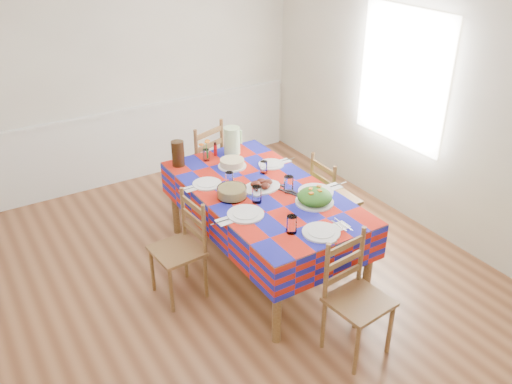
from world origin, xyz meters
TOP-DOWN VIEW (x-y plane):
  - room at (0.00, 0.00)m, footprint 4.58×5.08m
  - wainscot at (0.00, 2.48)m, footprint 4.41×0.06m
  - window_right at (2.23, 0.30)m, footprint 0.00×1.40m
  - dining_table at (0.41, 0.09)m, footprint 1.11×2.06m
  - setting_near_head at (0.35, -0.71)m, footprint 0.49×0.33m
  - setting_left_near at (0.12, -0.15)m, footprint 0.56×0.34m
  - setting_left_far at (0.09, 0.41)m, footprint 0.49×0.29m
  - setting_right_near at (0.72, -0.15)m, footprint 0.60×0.34m
  - setting_right_far at (0.71, 0.45)m, footprint 0.48×0.27m
  - meat_platter at (0.42, 0.13)m, footprint 0.36×0.26m
  - salad_platter at (0.66, -0.34)m, footprint 0.33×0.33m
  - pasta_bowl at (0.11, 0.13)m, footprint 0.26×0.26m
  - cake at (0.42, 0.66)m, footprint 0.28×0.28m
  - serving_utensils at (0.58, -0.00)m, footprint 0.16×0.35m
  - flower_vase at (0.27, 0.92)m, footprint 0.14×0.11m
  - hot_sauce at (0.40, 0.98)m, footprint 0.03×0.03m
  - green_pitcher at (0.57, 0.93)m, footprint 0.17×0.17m
  - tea_pitcher at (-0.02, 0.97)m, footprint 0.13×0.13m
  - name_card at (0.39, -0.91)m, footprint 0.08×0.03m
  - chair_near at (0.40, -1.21)m, footprint 0.47×0.45m
  - chair_far at (0.42, 1.39)m, footprint 0.57×0.56m
  - chair_left at (-0.42, 0.09)m, footprint 0.42×0.44m
  - chair_right at (1.23, 0.09)m, footprint 0.41×0.43m

SIDE VIEW (x-z plane):
  - chair_right at x=1.23m, z-range -0.01..0.93m
  - chair_left at x=-0.42m, z-range -0.01..0.93m
  - chair_near at x=0.40m, z-range -0.01..0.96m
  - wainscot at x=0.00m, z-range 0.03..0.95m
  - chair_far at x=0.42m, z-range -0.01..1.03m
  - dining_table at x=0.41m, z-range 0.31..1.11m
  - serving_utensils at x=0.58m, z-range 0.80..0.81m
  - name_card at x=0.39m, z-range 0.80..0.82m
  - setting_right_far at x=0.71m, z-range 0.77..0.89m
  - meat_platter at x=0.42m, z-range 0.80..0.87m
  - setting_left_far at x=0.09m, z-range 0.77..0.90m
  - setting_near_head at x=0.35m, z-range 0.76..0.91m
  - setting_left_near at x=0.12m, z-range 0.76..0.91m
  - setting_right_near at x=0.72m, z-range 0.76..0.91m
  - cake at x=0.42m, z-range 0.80..0.88m
  - pasta_bowl at x=0.11m, z-range 0.80..0.90m
  - salad_platter at x=0.66m, z-range 0.79..0.93m
  - hot_sauce at x=0.40m, z-range 0.80..0.95m
  - flower_vase at x=0.27m, z-range 0.78..1.00m
  - tea_pitcher at x=-0.02m, z-range 0.80..1.05m
  - green_pitcher at x=0.57m, z-range 0.80..1.09m
  - room at x=0.00m, z-range -0.04..2.74m
  - window_right at x=2.23m, z-range 0.80..2.20m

